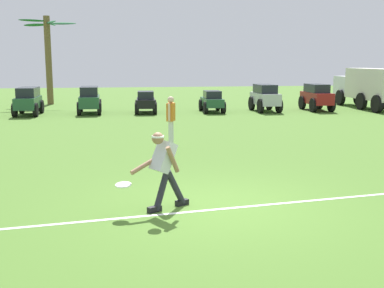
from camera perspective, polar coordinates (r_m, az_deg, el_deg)
ground_plane at (r=8.91m, az=3.27°, el=-7.30°), size 80.00×80.00×0.00m
field_line_paint at (r=8.71m, az=3.56°, el=-7.68°), size 25.11×3.52×0.01m
frisbee_thrower at (r=8.48m, az=-3.37°, el=-2.63°), size 1.09×0.58×1.41m
frisbee_in_flight at (r=8.31m, az=-8.14°, el=-4.80°), size 0.37×0.37×0.05m
teammate_near_sideline at (r=14.60m, az=-2.52°, el=3.23°), size 0.31×0.49×1.56m
parked_car_slot_b at (r=24.77m, az=-18.84°, el=4.94°), size 1.16×2.41×1.34m
parked_car_slot_c at (r=24.71m, az=-12.06°, el=5.24°), size 1.19×2.42×1.34m
parked_car_slot_d at (r=24.55m, az=-5.51°, el=5.01°), size 1.20×2.25×1.10m
parked_car_slot_e at (r=24.84m, az=2.38°, el=5.10°), size 1.13×2.22×1.10m
parked_car_slot_f at (r=25.44m, az=8.66°, el=5.52°), size 1.20×2.36×1.40m
parked_car_slot_g at (r=26.45m, az=14.55°, el=5.47°), size 1.18×2.36×1.40m
box_truck at (r=28.38m, az=20.04°, el=6.47°), size 1.47×5.92×2.20m
palm_tree_left_of_centre at (r=30.45m, az=-16.68°, el=10.21°), size 3.31×3.38×5.23m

